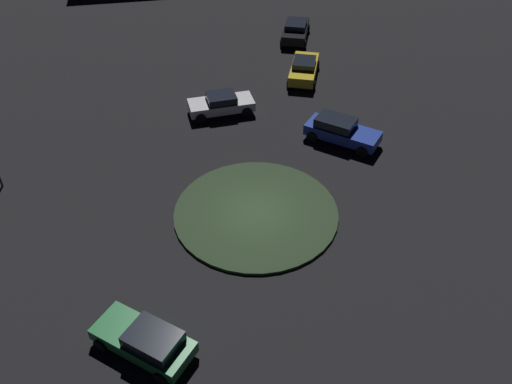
{
  "coord_description": "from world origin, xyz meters",
  "views": [
    {
      "loc": [
        -20.34,
        -2.53,
        18.67
      ],
      "look_at": [
        0.0,
        0.0,
        1.48
      ],
      "focal_mm": 37.18,
      "sensor_mm": 36.0,
      "label": 1
    }
  ],
  "objects_px": {
    "car_white": "(221,104)",
    "car_blue": "(341,130)",
    "car_yellow": "(304,68)",
    "car_green": "(146,340)",
    "car_black": "(296,30)"
  },
  "relations": [
    {
      "from": "car_black",
      "to": "car_green",
      "type": "relative_size",
      "value": 1.0
    },
    {
      "from": "car_blue",
      "to": "car_black",
      "type": "bearing_deg",
      "value": 126.8
    },
    {
      "from": "car_green",
      "to": "car_yellow",
      "type": "height_order",
      "value": "car_yellow"
    },
    {
      "from": "car_green",
      "to": "car_yellow",
      "type": "relative_size",
      "value": 1.0
    },
    {
      "from": "car_green",
      "to": "car_white",
      "type": "height_order",
      "value": "car_white"
    },
    {
      "from": "car_white",
      "to": "car_blue",
      "type": "distance_m",
      "value": 8.17
    },
    {
      "from": "car_black",
      "to": "car_yellow",
      "type": "relative_size",
      "value": 1.0
    },
    {
      "from": "car_green",
      "to": "car_white",
      "type": "relative_size",
      "value": 0.98
    },
    {
      "from": "car_white",
      "to": "car_green",
      "type": "bearing_deg",
      "value": -111.24
    },
    {
      "from": "car_yellow",
      "to": "car_black",
      "type": "bearing_deg",
      "value": -167.74
    },
    {
      "from": "car_black",
      "to": "car_yellow",
      "type": "bearing_deg",
      "value": 11.44
    },
    {
      "from": "car_yellow",
      "to": "car_blue",
      "type": "relative_size",
      "value": 0.94
    },
    {
      "from": "car_yellow",
      "to": "car_white",
      "type": "xyz_separation_m",
      "value": [
        -5.62,
        5.14,
        -0.03
      ]
    },
    {
      "from": "car_yellow",
      "to": "car_white",
      "type": "height_order",
      "value": "car_yellow"
    },
    {
      "from": "car_yellow",
      "to": "car_blue",
      "type": "xyz_separation_m",
      "value": [
        -7.98,
        -2.68,
        0.04
      ]
    }
  ]
}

